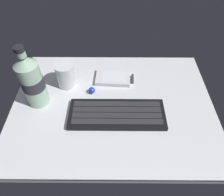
{
  "coord_description": "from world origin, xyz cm",
  "views": [
    {
      "loc": [
        0.27,
        -41.84,
        51.03
      ],
      "look_at": [
        0.0,
        0.0,
        3.0
      ],
      "focal_mm": 33.08,
      "sensor_mm": 36.0,
      "label": 1
    }
  ],
  "objects": [
    {
      "name": "juice_cup",
      "position": [
        -15.76,
        9.05,
        3.91
      ],
      "size": [
        6.4,
        6.4,
        8.5
      ],
      "color": "silver",
      "rests_on": "ground_plane"
    },
    {
      "name": "water_bottle",
      "position": [
        -23.66,
        1.22,
        9.01
      ],
      "size": [
        6.73,
        6.73,
        20.8
      ],
      "color": "#9EC1A8",
      "rests_on": "ground_plane"
    },
    {
      "name": "ground_plane",
      "position": [
        0.0,
        -0.23,
        -0.99
      ],
      "size": [
        64.0,
        48.0,
        2.8
      ],
      "color": "silver"
    },
    {
      "name": "trackball_mouse",
      "position": [
        -7.0,
        5.0,
        1.1
      ],
      "size": [
        2.2,
        2.2,
        2.2
      ],
      "primitive_type": "sphere",
      "color": "#2338B2",
      "rests_on": "ground_plane"
    },
    {
      "name": "keyboard",
      "position": [
        1.24,
        -4.51,
        0.81
      ],
      "size": [
        29.01,
        11.02,
        1.7
      ],
      "color": "black",
      "rests_on": "ground_plane"
    },
    {
      "name": "handheld_device",
      "position": [
        0.66,
        11.49,
        0.73
      ],
      "size": [
        13.11,
        8.28,
        1.5
      ],
      "color": "silver",
      "rests_on": "ground_plane"
    }
  ]
}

